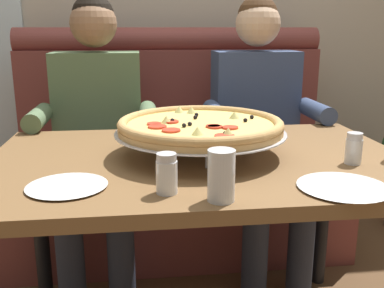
{
  "coord_description": "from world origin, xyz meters",
  "views": [
    {
      "loc": [
        -0.19,
        -1.37,
        1.13
      ],
      "look_at": [
        -0.02,
        0.01,
        0.76
      ],
      "focal_mm": 41.58,
      "sensor_mm": 36.0,
      "label": 1
    }
  ],
  "objects_px": {
    "shaker_parmesan": "(167,176)",
    "drinking_glass": "(220,179)",
    "pizza": "(200,126)",
    "dining_table": "(199,181)",
    "shaker_pepper_flakes": "(354,151)",
    "booth_bench": "(176,168)",
    "plate_near_left": "(344,185)",
    "diner_left": "(97,123)",
    "plate_near_right": "(67,184)",
    "diner_right": "(259,119)"
  },
  "relations": [
    {
      "from": "shaker_parmesan",
      "to": "drinking_glass",
      "type": "height_order",
      "value": "drinking_glass"
    },
    {
      "from": "pizza",
      "to": "shaker_parmesan",
      "type": "bearing_deg",
      "value": -111.45
    },
    {
      "from": "dining_table",
      "to": "shaker_pepper_flakes",
      "type": "xyz_separation_m",
      "value": [
        0.46,
        -0.13,
        0.12
      ]
    },
    {
      "from": "booth_bench",
      "to": "shaker_pepper_flakes",
      "type": "relative_size",
      "value": 17.29
    },
    {
      "from": "shaker_parmesan",
      "to": "shaker_pepper_flakes",
      "type": "xyz_separation_m",
      "value": [
        0.58,
        0.18,
        -0.0
      ]
    },
    {
      "from": "shaker_pepper_flakes",
      "to": "plate_near_left",
      "type": "height_order",
      "value": "shaker_pepper_flakes"
    },
    {
      "from": "shaker_pepper_flakes",
      "to": "drinking_glass",
      "type": "bearing_deg",
      "value": -151.81
    },
    {
      "from": "booth_bench",
      "to": "shaker_pepper_flakes",
      "type": "distance_m",
      "value": 1.19
    },
    {
      "from": "drinking_glass",
      "to": "shaker_pepper_flakes",
      "type": "bearing_deg",
      "value": 28.19
    },
    {
      "from": "booth_bench",
      "to": "dining_table",
      "type": "xyz_separation_m",
      "value": [
        0.0,
        -0.91,
        0.24
      ]
    },
    {
      "from": "shaker_pepper_flakes",
      "to": "dining_table",
      "type": "bearing_deg",
      "value": 164.07
    },
    {
      "from": "shaker_parmesan",
      "to": "diner_left",
      "type": "bearing_deg",
      "value": 104.82
    },
    {
      "from": "shaker_pepper_flakes",
      "to": "pizza",
      "type": "bearing_deg",
      "value": 160.74
    },
    {
      "from": "plate_near_right",
      "to": "diner_right",
      "type": "bearing_deg",
      "value": 49.21
    },
    {
      "from": "plate_near_right",
      "to": "plate_near_left",
      "type": "bearing_deg",
      "value": -7.63
    },
    {
      "from": "diner_left",
      "to": "plate_near_right",
      "type": "xyz_separation_m",
      "value": [
        -0.0,
        -0.88,
        0.02
      ]
    },
    {
      "from": "booth_bench",
      "to": "diner_left",
      "type": "xyz_separation_m",
      "value": [
        -0.38,
        -0.27,
        0.31
      ]
    },
    {
      "from": "diner_right",
      "to": "plate_near_right",
      "type": "bearing_deg",
      "value": -130.79
    },
    {
      "from": "booth_bench",
      "to": "shaker_parmesan",
      "type": "height_order",
      "value": "booth_bench"
    },
    {
      "from": "shaker_parmesan",
      "to": "drinking_glass",
      "type": "relative_size",
      "value": 0.82
    },
    {
      "from": "dining_table",
      "to": "diner_right",
      "type": "xyz_separation_m",
      "value": [
        0.38,
        0.64,
        0.07
      ]
    },
    {
      "from": "diner_right",
      "to": "plate_near_right",
      "type": "xyz_separation_m",
      "value": [
        -0.76,
        -0.88,
        0.02
      ]
    },
    {
      "from": "pizza",
      "to": "shaker_parmesan",
      "type": "relative_size",
      "value": 5.36
    },
    {
      "from": "booth_bench",
      "to": "plate_near_right",
      "type": "height_order",
      "value": "booth_bench"
    },
    {
      "from": "diner_left",
      "to": "shaker_parmesan",
      "type": "bearing_deg",
      "value": -75.18
    },
    {
      "from": "dining_table",
      "to": "booth_bench",
      "type": "bearing_deg",
      "value": 90.0
    },
    {
      "from": "dining_table",
      "to": "plate_near_left",
      "type": "relative_size",
      "value": 5.63
    },
    {
      "from": "diner_right",
      "to": "diner_left",
      "type": "bearing_deg",
      "value": 180.0
    },
    {
      "from": "diner_right",
      "to": "plate_near_right",
      "type": "distance_m",
      "value": 1.16
    },
    {
      "from": "diner_right",
      "to": "shaker_pepper_flakes",
      "type": "bearing_deg",
      "value": -84.09
    },
    {
      "from": "dining_table",
      "to": "pizza",
      "type": "relative_size",
      "value": 2.42
    },
    {
      "from": "booth_bench",
      "to": "dining_table",
      "type": "distance_m",
      "value": 0.94
    },
    {
      "from": "shaker_parmesan",
      "to": "shaker_pepper_flakes",
      "type": "distance_m",
      "value": 0.61
    },
    {
      "from": "plate_near_left",
      "to": "drinking_glass",
      "type": "distance_m",
      "value": 0.34
    },
    {
      "from": "diner_left",
      "to": "drinking_glass",
      "type": "distance_m",
      "value": 1.09
    },
    {
      "from": "shaker_parmesan",
      "to": "drinking_glass",
      "type": "bearing_deg",
      "value": -28.49
    },
    {
      "from": "diner_left",
      "to": "drinking_glass",
      "type": "bearing_deg",
      "value": -69.82
    },
    {
      "from": "diner_right",
      "to": "plate_near_right",
      "type": "relative_size",
      "value": 6.02
    },
    {
      "from": "pizza",
      "to": "plate_near_right",
      "type": "distance_m",
      "value": 0.48
    },
    {
      "from": "diner_right",
      "to": "pizza",
      "type": "relative_size",
      "value": 2.29
    },
    {
      "from": "shaker_pepper_flakes",
      "to": "diner_left",
      "type": "bearing_deg",
      "value": 137.26
    },
    {
      "from": "pizza",
      "to": "plate_near_left",
      "type": "xyz_separation_m",
      "value": [
        0.32,
        -0.36,
        -0.08
      ]
    },
    {
      "from": "plate_near_right",
      "to": "diner_left",
      "type": "bearing_deg",
      "value": 89.7
    },
    {
      "from": "booth_bench",
      "to": "diner_right",
      "type": "height_order",
      "value": "diner_right"
    },
    {
      "from": "diner_left",
      "to": "booth_bench",
      "type": "bearing_deg",
      "value": 35.17
    },
    {
      "from": "diner_right",
      "to": "pizza",
      "type": "distance_m",
      "value": 0.73
    },
    {
      "from": "booth_bench",
      "to": "plate_near_right",
      "type": "bearing_deg",
      "value": -108.43
    },
    {
      "from": "diner_right",
      "to": "shaker_pepper_flakes",
      "type": "xyz_separation_m",
      "value": [
        0.08,
        -0.77,
        0.05
      ]
    },
    {
      "from": "booth_bench",
      "to": "plate_near_left",
      "type": "distance_m",
      "value": 1.33
    },
    {
      "from": "booth_bench",
      "to": "diner_right",
      "type": "relative_size",
      "value": 1.32
    }
  ]
}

